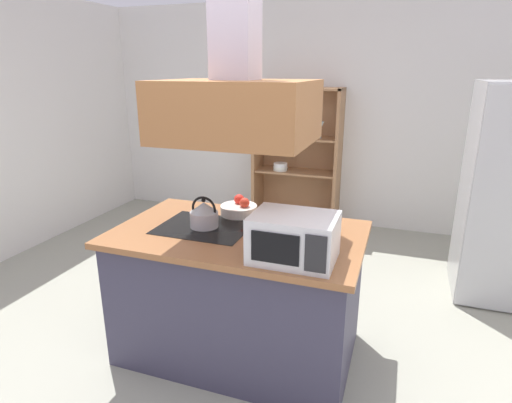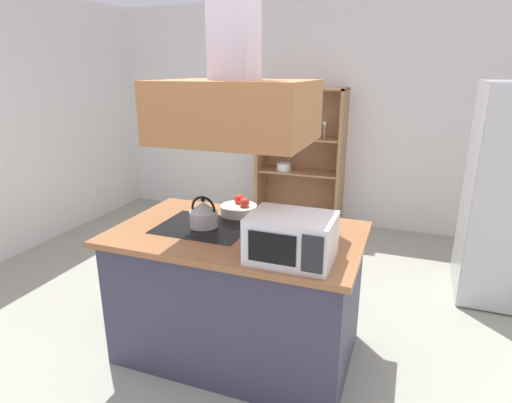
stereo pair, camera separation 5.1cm
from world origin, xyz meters
The scene contains 9 objects.
ground_plane centered at (0.00, 0.00, 0.00)m, with size 7.80×7.80×0.00m, color #99998A.
wall_back centered at (0.00, 3.00, 1.35)m, with size 6.00×0.12×2.70m, color silver.
kitchen_island centered at (-0.09, 0.09, 0.45)m, with size 1.61×0.99×0.90m.
range_hood centered at (-0.09, 0.09, 1.78)m, with size 0.90×0.70×1.21m.
dish_cabinet centered at (-0.37, 2.78, 0.75)m, with size 1.06×0.40×1.70m.
kettle centered at (-0.33, 0.09, 0.99)m, with size 0.19×0.19×0.21m.
cutting_board centered at (0.35, 0.14, 0.91)m, with size 0.34×0.24×0.02m, color tan.
microwave centered at (0.36, -0.20, 1.03)m, with size 0.46×0.35×0.26m.
fruit_bowl centered at (-0.20, 0.40, 0.94)m, with size 0.26×0.26×0.14m.
Camera 2 is at (0.92, -2.26, 1.91)m, focal length 29.64 mm.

